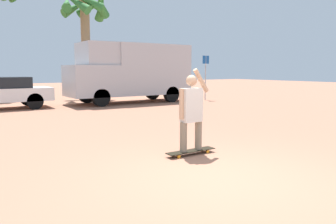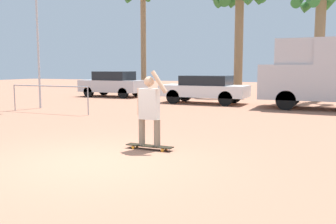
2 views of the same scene
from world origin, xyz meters
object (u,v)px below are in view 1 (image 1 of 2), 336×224
(street_sign, at_px, (206,72))
(palm_tree_near_van, at_px, (86,15))
(camper_van, at_px, (132,71))
(person_skateboarder, at_px, (191,109))
(skateboard, at_px, (191,151))

(street_sign, bearing_deg, palm_tree_near_van, 138.41)
(camper_van, xyz_separation_m, palm_tree_near_van, (-1.07, 3.66, 3.18))
(person_skateboarder, distance_m, camper_van, 10.84)
(palm_tree_near_van, relative_size, street_sign, 2.50)
(skateboard, height_order, street_sign, street_sign)
(person_skateboarder, xyz_separation_m, camper_van, (3.81, 10.12, 0.70))
(person_skateboarder, height_order, palm_tree_near_van, palm_tree_near_van)
(skateboard, distance_m, camper_van, 10.92)
(camper_van, xyz_separation_m, street_sign, (4.12, -0.94, -0.05))
(palm_tree_near_van, distance_m, street_sign, 7.64)
(skateboard, bearing_deg, person_skateboarder, 180.00)
(street_sign, bearing_deg, skateboard, -130.84)
(camper_van, height_order, street_sign, camper_van)
(person_skateboarder, distance_m, palm_tree_near_van, 14.57)
(palm_tree_near_van, bearing_deg, street_sign, -41.59)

